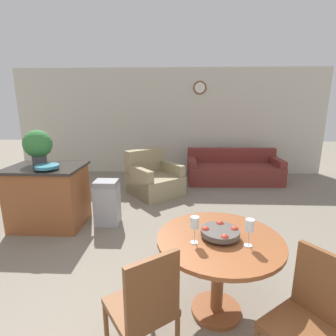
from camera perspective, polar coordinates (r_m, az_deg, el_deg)
The scene contains 13 objects.
wall_back at distance 6.95m, azimuth 0.21°, elevation 9.97°, with size 8.00×0.09×2.70m.
dining_table at distance 2.40m, azimuth 11.00°, elevation -18.17°, with size 1.06×1.06×0.74m.
dining_chair_near_left at distance 2.02m, azimuth -5.03°, elevation -27.44°, with size 0.59×0.59×0.92m.
dining_chair_near_right at distance 2.14m, azimuth 28.70°, elevation -26.54°, with size 0.59×0.59×0.92m.
fruit_bowl at distance 2.29m, azimuth 11.30°, elevation -13.51°, with size 0.32×0.32×0.10m.
wine_glass_left at distance 2.13m, azimuth 5.84°, elevation -11.96°, with size 0.07×0.07×0.23m.
wine_glass_right at distance 2.17m, azimuth 17.33°, elevation -12.04°, with size 0.07×0.07×0.23m.
kitchen_island at distance 4.38m, azimuth -24.49°, elevation -5.53°, with size 1.07×0.82×0.93m.
teal_bowl at distance 4.01m, azimuth -24.85°, elevation 0.26°, with size 0.33×0.33×0.07m.
potted_plant at distance 4.41m, azimuth -26.48°, elevation 4.48°, with size 0.42×0.42×0.52m.
trash_bin at distance 4.17m, azimuth -13.11°, elevation -7.36°, with size 0.36×0.31×0.70m.
couch at distance 6.46m, azimuth 14.01°, elevation -0.50°, with size 2.18×0.98×0.75m.
armchair at distance 5.42m, azimuth -3.15°, elevation -2.54°, with size 1.27×1.28×0.89m.
Camera 1 is at (0.27, -1.06, 1.84)m, focal length 28.00 mm.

